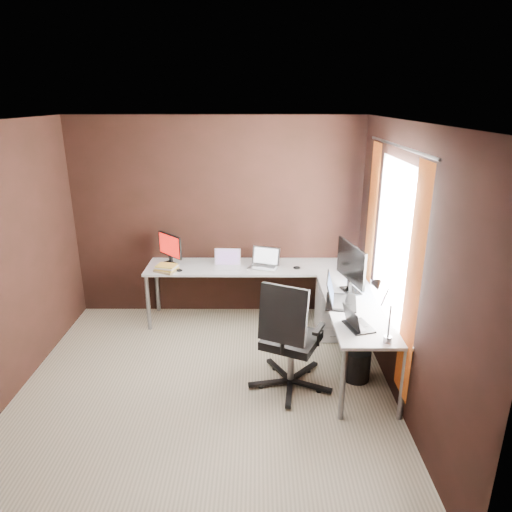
{
  "coord_description": "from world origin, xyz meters",
  "views": [
    {
      "loc": [
        0.5,
        -3.75,
        2.68
      ],
      "look_at": [
        0.49,
        0.95,
        1.05
      ],
      "focal_mm": 32.0,
      "sensor_mm": 36.0,
      "label": 1
    }
  ],
  "objects_px": {
    "drawer_pedestal": "(335,310)",
    "laptop_black_small": "(356,323)",
    "desk_lamp": "(381,303)",
    "monitor_right": "(351,265)",
    "laptop_white": "(227,263)",
    "wastebasket": "(357,365)",
    "monitor_left": "(170,247)",
    "laptop_silver": "(264,263)",
    "book_stack": "(167,268)",
    "office_chair": "(289,357)",
    "laptop_black_big": "(337,297)"
  },
  "relations": [
    {
      "from": "laptop_black_small",
      "to": "book_stack",
      "type": "height_order",
      "value": "laptop_black_small"
    },
    {
      "from": "laptop_black_big",
      "to": "wastebasket",
      "type": "xyz_separation_m",
      "value": [
        0.19,
        -0.23,
        -0.63
      ]
    },
    {
      "from": "office_chair",
      "to": "monitor_left",
      "type": "bearing_deg",
      "value": 157.36
    },
    {
      "from": "drawer_pedestal",
      "to": "laptop_black_small",
      "type": "distance_m",
      "value": 1.33
    },
    {
      "from": "monitor_left",
      "to": "laptop_black_small",
      "type": "relative_size",
      "value": 1.16
    },
    {
      "from": "monitor_left",
      "to": "desk_lamp",
      "type": "bearing_deg",
      "value": 4.42
    },
    {
      "from": "laptop_white",
      "to": "laptop_silver",
      "type": "relative_size",
      "value": 0.81
    },
    {
      "from": "desk_lamp",
      "to": "laptop_silver",
      "type": "bearing_deg",
      "value": 97.76
    },
    {
      "from": "monitor_left",
      "to": "office_chair",
      "type": "relative_size",
      "value": 0.34
    },
    {
      "from": "drawer_pedestal",
      "to": "book_stack",
      "type": "relative_size",
      "value": 1.91
    },
    {
      "from": "office_chair",
      "to": "laptop_white",
      "type": "bearing_deg",
      "value": 140.65
    },
    {
      "from": "book_stack",
      "to": "wastebasket",
      "type": "bearing_deg",
      "value": -28.17
    },
    {
      "from": "laptop_silver",
      "to": "desk_lamp",
      "type": "xyz_separation_m",
      "value": [
        0.95,
        -1.76,
        0.28
      ]
    },
    {
      "from": "laptop_white",
      "to": "laptop_black_small",
      "type": "height_order",
      "value": "laptop_white"
    },
    {
      "from": "drawer_pedestal",
      "to": "office_chair",
      "type": "xyz_separation_m",
      "value": [
        -0.62,
        -1.09,
        0.03
      ]
    },
    {
      "from": "drawer_pedestal",
      "to": "laptop_black_small",
      "type": "height_order",
      "value": "laptop_black_small"
    },
    {
      "from": "laptop_silver",
      "to": "laptop_black_small",
      "type": "xyz_separation_m",
      "value": [
        0.8,
        -1.56,
        -0.01
      ]
    },
    {
      "from": "monitor_right",
      "to": "desk_lamp",
      "type": "bearing_deg",
      "value": 169.64
    },
    {
      "from": "drawer_pedestal",
      "to": "laptop_white",
      "type": "bearing_deg",
      "value": 166.58
    },
    {
      "from": "laptop_white",
      "to": "laptop_black_small",
      "type": "distance_m",
      "value": 1.99
    },
    {
      "from": "monitor_right",
      "to": "laptop_black_small",
      "type": "xyz_separation_m",
      "value": [
        -0.1,
        -0.81,
        -0.25
      ]
    },
    {
      "from": "laptop_white",
      "to": "wastebasket",
      "type": "height_order",
      "value": "laptop_white"
    },
    {
      "from": "monitor_left",
      "to": "book_stack",
      "type": "xyz_separation_m",
      "value": [
        -0.01,
        -0.25,
        -0.18
      ]
    },
    {
      "from": "drawer_pedestal",
      "to": "laptop_white",
      "type": "distance_m",
      "value": 1.41
    },
    {
      "from": "laptop_black_big",
      "to": "book_stack",
      "type": "distance_m",
      "value": 2.08
    },
    {
      "from": "laptop_black_big",
      "to": "office_chair",
      "type": "height_order",
      "value": "office_chair"
    },
    {
      "from": "laptop_black_big",
      "to": "laptop_silver",
      "type": "bearing_deg",
      "value": 44.97
    },
    {
      "from": "monitor_left",
      "to": "laptop_silver",
      "type": "distance_m",
      "value": 1.18
    },
    {
      "from": "book_stack",
      "to": "office_chair",
      "type": "xyz_separation_m",
      "value": [
        1.39,
        -1.25,
        -0.44
      ]
    },
    {
      "from": "desk_lamp",
      "to": "monitor_right",
      "type": "bearing_deg",
      "value": 72.55
    },
    {
      "from": "laptop_white",
      "to": "laptop_black_big",
      "type": "height_order",
      "value": "laptop_black_big"
    },
    {
      "from": "drawer_pedestal",
      "to": "book_stack",
      "type": "height_order",
      "value": "book_stack"
    },
    {
      "from": "laptop_silver",
      "to": "laptop_black_big",
      "type": "height_order",
      "value": "laptop_black_big"
    },
    {
      "from": "monitor_left",
      "to": "laptop_black_big",
      "type": "bearing_deg",
      "value": 14.6
    },
    {
      "from": "laptop_silver",
      "to": "book_stack",
      "type": "distance_m",
      "value": 1.18
    },
    {
      "from": "monitor_right",
      "to": "laptop_black_small",
      "type": "height_order",
      "value": "monitor_right"
    },
    {
      "from": "laptop_black_small",
      "to": "book_stack",
      "type": "xyz_separation_m",
      "value": [
        -1.96,
        1.41,
        -0.01
      ]
    },
    {
      "from": "laptop_white",
      "to": "laptop_black_small",
      "type": "relative_size",
      "value": 1.0
    },
    {
      "from": "desk_lamp",
      "to": "laptop_black_small",
      "type": "bearing_deg",
      "value": 107.21
    },
    {
      "from": "monitor_right",
      "to": "book_stack",
      "type": "xyz_separation_m",
      "value": [
        -2.06,
        0.6,
        -0.26
      ]
    },
    {
      "from": "laptop_silver",
      "to": "office_chair",
      "type": "height_order",
      "value": "office_chair"
    },
    {
      "from": "desk_lamp",
      "to": "office_chair",
      "type": "relative_size",
      "value": 0.47
    },
    {
      "from": "monitor_left",
      "to": "wastebasket",
      "type": "distance_m",
      "value": 2.6
    },
    {
      "from": "book_stack",
      "to": "drawer_pedestal",
      "type": "bearing_deg",
      "value": -4.71
    },
    {
      "from": "laptop_white",
      "to": "drawer_pedestal",
      "type": "bearing_deg",
      "value": -10.33
    },
    {
      "from": "wastebasket",
      "to": "laptop_white",
      "type": "bearing_deg",
      "value": 137.36
    },
    {
      "from": "wastebasket",
      "to": "monitor_right",
      "type": "bearing_deg",
      "value": 91.66
    },
    {
      "from": "monitor_right",
      "to": "drawer_pedestal",
      "type": "bearing_deg",
      "value": -6.24
    },
    {
      "from": "monitor_right",
      "to": "laptop_white",
      "type": "xyz_separation_m",
      "value": [
        -1.35,
        0.74,
        -0.25
      ]
    },
    {
      "from": "book_stack",
      "to": "wastebasket",
      "type": "height_order",
      "value": "book_stack"
    }
  ]
}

